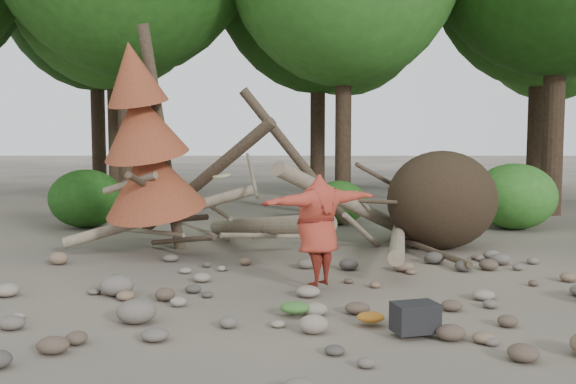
{
  "coord_description": "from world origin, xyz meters",
  "views": [
    {
      "loc": [
        -0.41,
        -8.51,
        2.31
      ],
      "look_at": [
        -0.47,
        1.5,
        1.4
      ],
      "focal_mm": 40.0,
      "sensor_mm": 36.0,
      "label": 1
    }
  ],
  "objects": [
    {
      "name": "bush_mid",
      "position": [
        0.8,
        7.8,
        0.56
      ],
      "size": [
        1.4,
        1.4,
        1.12
      ],
      "primitive_type": "ellipsoid",
      "color": "#29661D",
      "rests_on": "ground"
    },
    {
      "name": "ground",
      "position": [
        0.0,
        0.0,
        0.0
      ],
      "size": [
        120.0,
        120.0,
        0.0
      ],
      "primitive_type": "plane",
      "color": "#514C44",
      "rests_on": "ground"
    },
    {
      "name": "bush_left",
      "position": [
        -5.5,
        7.2,
        0.72
      ],
      "size": [
        1.8,
        1.8,
        1.44
      ],
      "primitive_type": "ellipsoid",
      "color": "#1F5015",
      "rests_on": "ground"
    },
    {
      "name": "deadfall_pile",
      "position": [
        2.02,
        4.24,
        0.95
      ],
      "size": [
        8.55,
        5.24,
        3.3
      ],
      "color": "#332619",
      "rests_on": "ground"
    },
    {
      "name": "boulder_front_left",
      "position": [
        -2.31,
        -0.86,
        0.15
      ],
      "size": [
        0.49,
        0.44,
        0.3
      ],
      "primitive_type": "ellipsoid",
      "color": "#675E56",
      "rests_on": "ground"
    },
    {
      "name": "cloth_green",
      "position": [
        -0.37,
        -0.58,
        0.07
      ],
      "size": [
        0.38,
        0.32,
        0.14
      ],
      "primitive_type": "ellipsoid",
      "color": "#376729",
      "rests_on": "ground"
    },
    {
      "name": "bush_right",
      "position": [
        5.0,
        7.0,
        0.8
      ],
      "size": [
        2.0,
        2.0,
        1.6
      ],
      "primitive_type": "ellipsoid",
      "color": "#347925",
      "rests_on": "ground"
    },
    {
      "name": "cloth_orange",
      "position": [
        0.54,
        -0.96,
        0.06
      ],
      "size": [
        0.33,
        0.27,
        0.12
      ],
      "primitive_type": "ellipsoid",
      "color": "#B0681E",
      "rests_on": "ground"
    },
    {
      "name": "dead_conifer",
      "position": [
        -3.12,
        3.37,
        2.11
      ],
      "size": [
        2.06,
        2.16,
        4.35
      ],
      "color": "#4C3F30",
      "rests_on": "ground"
    },
    {
      "name": "boulder_mid_left",
      "position": [
        -2.92,
        0.48,
        0.15
      ],
      "size": [
        0.49,
        0.44,
        0.3
      ],
      "primitive_type": "ellipsoid",
      "color": "#696158",
      "rests_on": "ground"
    },
    {
      "name": "backpack",
      "position": [
        1.0,
        -1.36,
        0.17
      ],
      "size": [
        0.57,
        0.46,
        0.33
      ],
      "primitive_type": "cube",
      "rotation": [
        0.0,
        0.0,
        0.28
      ],
      "color": "black",
      "rests_on": "ground"
    },
    {
      "name": "frisbee_thrower",
      "position": [
        -0.03,
        0.83,
        0.9
      ],
      "size": [
        2.48,
        1.58,
        1.7
      ],
      "color": "#9C3123",
      "rests_on": "ground"
    }
  ]
}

